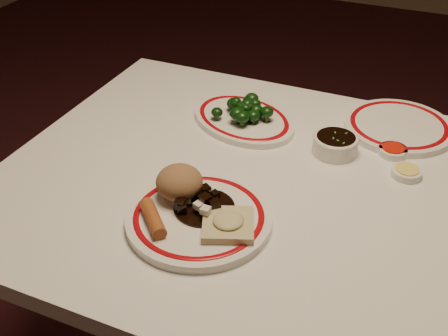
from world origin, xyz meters
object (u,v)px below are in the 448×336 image
Objects in this scene: rice_mound at (179,182)px; spring_roll at (153,218)px; soy_bowl at (335,145)px; main_plate at (199,218)px; fried_wonton at (228,224)px; broccoli_pile at (246,108)px; broccoli_plate at (243,119)px; stirfry_heap at (201,203)px; dining_table at (280,220)px.

spring_roll is (-0.01, -0.09, -0.02)m from rice_mound.
rice_mound reaches higher than soy_bowl.
spring_roll reaches higher than main_plate.
main_plate is at bearing -33.03° from rice_mound.
soy_bowl is (0.18, 0.34, 0.01)m from main_plate.
broccoli_pile is (-0.12, 0.40, 0.01)m from fried_wonton.
main_plate is at bearing 169.68° from fried_wonton.
broccoli_pile reaches higher than soy_bowl.
main_plate reaches higher than broccoli_plate.
broccoli_pile is 0.24m from soy_bowl.
fried_wonton is 1.21× the size of soy_bowl.
rice_mound reaches higher than stirfry_heap.
rice_mound is 0.27× the size of broccoli_plate.
fried_wonton is 0.42m from broccoli_plate.
broccoli_pile is (-0.06, 0.39, 0.03)m from main_plate.
spring_roll is 0.68× the size of broccoli_pile.
main_plate is at bearing -4.29° from spring_roll.
soy_bowl reaches higher than dining_table.
soy_bowl is at bearing 14.16° from spring_roll.
soy_bowl is at bearing 62.78° from main_plate.
main_plate is 0.03m from stirfry_heap.
fried_wonton is (0.13, 0.04, -0.00)m from spring_roll.
stirfry_heap is 0.37m from soy_bowl.
soy_bowl is at bearing 60.42° from stirfry_heap.
broccoli_plate is 3.40× the size of soy_bowl.
rice_mound reaches higher than fried_wonton.
spring_roll is 0.10m from stirfry_heap.
dining_table is 0.21m from soy_bowl.
stirfry_heap is (-0.01, 0.02, 0.02)m from main_plate.
broccoli_plate is 0.03m from broccoli_pile.
main_plate is 2.49× the size of broccoli_pile.
broccoli_plate is at bearing 128.89° from dining_table.
broccoli_pile reaches higher than fried_wonton.
rice_mound is 0.76× the size of fried_wonton.
dining_table is 0.22m from fried_wonton.
main_plate is 0.39m from broccoli_plate.
main_plate is 3.56× the size of soy_bowl.
soy_bowl is (0.07, 0.17, 0.11)m from dining_table.
dining_table is 0.31m from spring_roll.
spring_roll is at bearing -91.13° from broccoli_pile.
spring_roll is 0.97× the size of soy_bowl.
rice_mound reaches higher than broccoli_plate.
broccoli_plate is (0.00, 0.44, -0.02)m from spring_roll.
main_plate is 0.39m from broccoli_pile.
main_plate is at bearing -76.09° from stirfry_heap.
fried_wonton is 1.03× the size of stirfry_heap.
broccoli_pile is at bearing 98.15° from stirfry_heap.
dining_table is 0.29m from broccoli_plate.
spring_roll is at bearing -90.40° from broccoli_plate.
rice_mound reaches higher than dining_table.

